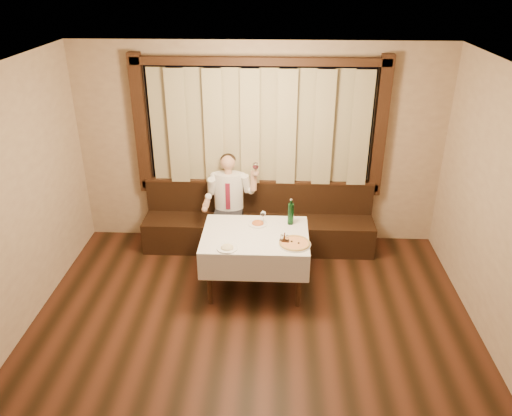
{
  "coord_description": "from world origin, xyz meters",
  "views": [
    {
      "loc": [
        0.24,
        -3.5,
        3.66
      ],
      "look_at": [
        0.0,
        1.9,
        1.0
      ],
      "focal_mm": 35.0,
      "sensor_mm": 36.0,
      "label": 1
    }
  ],
  "objects_px": {
    "pasta_cream": "(227,246)",
    "banquette": "(259,226)",
    "pasta_red": "(258,222)",
    "green_bottle": "(291,213)",
    "cruet_caddy": "(284,240)",
    "seated_man": "(229,196)",
    "pizza": "(295,243)",
    "dining_table": "(255,241)"
  },
  "relations": [
    {
      "from": "pasta_cream",
      "to": "green_bottle",
      "type": "bearing_deg",
      "value": 41.26
    },
    {
      "from": "banquette",
      "to": "pasta_red",
      "type": "xyz_separation_m",
      "value": [
        0.02,
        -0.78,
        0.48
      ]
    },
    {
      "from": "cruet_caddy",
      "to": "dining_table",
      "type": "bearing_deg",
      "value": 157.45
    },
    {
      "from": "dining_table",
      "to": "pizza",
      "type": "relative_size",
      "value": 3.38
    },
    {
      "from": "seated_man",
      "to": "pasta_red",
      "type": "bearing_deg",
      "value": -58.58
    },
    {
      "from": "pasta_red",
      "to": "seated_man",
      "type": "relative_size",
      "value": 0.17
    },
    {
      "from": "banquette",
      "to": "green_bottle",
      "type": "height_order",
      "value": "green_bottle"
    },
    {
      "from": "banquette",
      "to": "cruet_caddy",
      "type": "height_order",
      "value": "banquette"
    },
    {
      "from": "banquette",
      "to": "pasta_red",
      "type": "height_order",
      "value": "banquette"
    },
    {
      "from": "banquette",
      "to": "cruet_caddy",
      "type": "distance_m",
      "value": 1.36
    },
    {
      "from": "pizza",
      "to": "pasta_red",
      "type": "relative_size",
      "value": 1.58
    },
    {
      "from": "green_bottle",
      "to": "seated_man",
      "type": "height_order",
      "value": "seated_man"
    },
    {
      "from": "pizza",
      "to": "banquette",
      "type": "bearing_deg",
      "value": 110.18
    },
    {
      "from": "cruet_caddy",
      "to": "seated_man",
      "type": "height_order",
      "value": "seated_man"
    },
    {
      "from": "pasta_red",
      "to": "green_bottle",
      "type": "relative_size",
      "value": 0.71
    },
    {
      "from": "banquette",
      "to": "seated_man",
      "type": "distance_m",
      "value": 0.65
    },
    {
      "from": "pasta_cream",
      "to": "pasta_red",
      "type": "bearing_deg",
      "value": 61.85
    },
    {
      "from": "banquette",
      "to": "dining_table",
      "type": "bearing_deg",
      "value": -90.0
    },
    {
      "from": "pizza",
      "to": "pasta_red",
      "type": "bearing_deg",
      "value": 132.95
    },
    {
      "from": "cruet_caddy",
      "to": "banquette",
      "type": "bearing_deg",
      "value": 113.34
    },
    {
      "from": "cruet_caddy",
      "to": "pasta_red",
      "type": "bearing_deg",
      "value": 134.02
    },
    {
      "from": "pizza",
      "to": "dining_table",
      "type": "bearing_deg",
      "value": 152.96
    },
    {
      "from": "banquette",
      "to": "green_bottle",
      "type": "relative_size",
      "value": 9.51
    },
    {
      "from": "banquette",
      "to": "pasta_cream",
      "type": "height_order",
      "value": "banquette"
    },
    {
      "from": "pasta_cream",
      "to": "banquette",
      "type": "bearing_deg",
      "value": 77.72
    },
    {
      "from": "dining_table",
      "to": "pizza",
      "type": "distance_m",
      "value": 0.53
    },
    {
      "from": "pasta_red",
      "to": "cruet_caddy",
      "type": "xyz_separation_m",
      "value": [
        0.32,
        -0.44,
        0.01
      ]
    },
    {
      "from": "green_bottle",
      "to": "seated_man",
      "type": "relative_size",
      "value": 0.24
    },
    {
      "from": "pasta_red",
      "to": "green_bottle",
      "type": "height_order",
      "value": "green_bottle"
    },
    {
      "from": "green_bottle",
      "to": "seated_man",
      "type": "xyz_separation_m",
      "value": [
        -0.83,
        0.66,
        -0.09
      ]
    },
    {
      "from": "pizza",
      "to": "seated_man",
      "type": "relative_size",
      "value": 0.27
    },
    {
      "from": "cruet_caddy",
      "to": "seated_man",
      "type": "xyz_separation_m",
      "value": [
        -0.75,
        1.13,
        0.01
      ]
    },
    {
      "from": "seated_man",
      "to": "green_bottle",
      "type": "bearing_deg",
      "value": -38.61
    },
    {
      "from": "green_bottle",
      "to": "cruet_caddy",
      "type": "xyz_separation_m",
      "value": [
        -0.08,
        -0.47,
        -0.1
      ]
    },
    {
      "from": "pizza",
      "to": "cruet_caddy",
      "type": "relative_size",
      "value": 3.14
    },
    {
      "from": "banquette",
      "to": "pasta_cream",
      "type": "relative_size",
      "value": 13.46
    },
    {
      "from": "seated_man",
      "to": "pizza",
      "type": "bearing_deg",
      "value": -53.47
    },
    {
      "from": "pasta_red",
      "to": "pasta_cream",
      "type": "distance_m",
      "value": 0.68
    },
    {
      "from": "pizza",
      "to": "cruet_caddy",
      "type": "bearing_deg",
      "value": 163.04
    },
    {
      "from": "green_bottle",
      "to": "pasta_red",
      "type": "bearing_deg",
      "value": -175.15
    },
    {
      "from": "green_bottle",
      "to": "banquette",
      "type": "bearing_deg",
      "value": 119.46
    },
    {
      "from": "dining_table",
      "to": "cruet_caddy",
      "type": "xyz_separation_m",
      "value": [
        0.34,
        -0.2,
        0.15
      ]
    }
  ]
}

